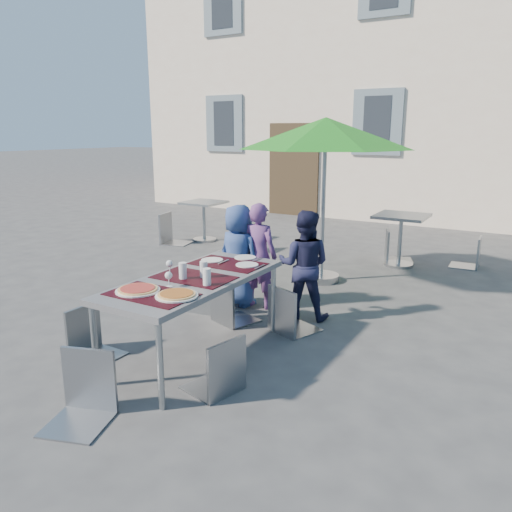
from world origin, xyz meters
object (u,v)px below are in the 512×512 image
Objects in this scene: bg_chair_l_0 at (170,210)px; bg_chair_l_1 at (395,227)px; chair_2 at (290,282)px; bg_chair_r_1 at (474,233)px; cafe_table_0 at (204,214)px; child_2 at (304,265)px; chair_0 at (204,267)px; child_1 at (259,256)px; chair_5 at (79,347)px; pizza_near_left at (138,290)px; chair_1 at (229,276)px; child_0 at (239,256)px; chair_3 at (88,303)px; patio_umbrella at (326,135)px; bg_chair_r_0 at (238,219)px; cafe_table_1 at (401,230)px; chair_4 at (218,332)px; dining_table at (194,283)px; pizza_near_right at (177,295)px.

bg_chair_l_1 is at bearing 12.11° from bg_chair_l_0.
chair_2 is 3.87m from bg_chair_r_1.
cafe_table_0 is (-3.38, 3.15, -0.04)m from chair_2.
chair_0 is (-1.04, -0.41, -0.07)m from child_2.
child_1 is 2.68m from chair_5.
chair_5 reaches higher than pizza_near_left.
chair_1 is 0.96× the size of bg_chair_l_1.
chair_1 reaches higher than cafe_table_0.
bg_chair_l_0 is at bearing -44.86° from child_2.
child_0 is 1.28× the size of bg_chair_l_1.
cafe_table_0 is (-2.05, 4.56, 0.01)m from chair_3.
patio_umbrella is at bearing 86.76° from pizza_near_left.
bg_chair_l_0 is (-2.87, 2.19, 0.03)m from child_0.
patio_umbrella is at bearing 88.42° from chair_5.
pizza_near_left is 0.38× the size of bg_chair_l_1.
child_0 is at bearing 112.77° from chair_1.
bg_chair_r_0 reaches higher than pizza_near_left.
child_1 is 2.04m from chair_3.
cafe_table_1 is 0.85× the size of bg_chair_l_1.
bg_chair_l_1 is (0.02, 4.86, 0.04)m from chair_4.
patio_umbrella is 2.86m from bg_chair_r_1.
chair_0 is at bearing -113.74° from cafe_table_1.
chair_1 reaches higher than pizza_near_left.
chair_4 is 1.02m from chair_5.
chair_4 is at bearing -38.07° from dining_table.
chair_5 is (0.10, -2.68, -0.07)m from child_1.
chair_1 is 0.92× the size of bg_chair_r_0.
bg_chair_l_0 is (-3.28, 3.58, -0.07)m from dining_table.
patio_umbrella reaches higher than child_0.
cafe_table_1 is at bearing 81.19° from chair_5.
child_2 reaches higher than cafe_table_0.
chair_0 reaches higher than pizza_near_right.
chair_5 reaches higher than pizza_near_right.
cafe_table_0 is 3.50m from bg_chair_l_1.
bg_chair_r_1 is at bearing -114.02° from child_0.
cafe_table_0 is 0.82× the size of bg_chair_r_1.
child_2 is 1.28× the size of chair_5.
bg_chair_l_1 is 1.04× the size of bg_chair_r_1.
pizza_near_left is at bearing -59.34° from cafe_table_0.
child_1 is at bearing -104.32° from bg_chair_l_1.
child_1 is 0.60m from child_2.
chair_2 is 2.39m from patio_umbrella.
chair_3 is (-0.43, -1.87, -0.10)m from child_0.
chair_5 is (-0.56, -2.16, 0.01)m from chair_2.
chair_4 is at bearing -92.45° from cafe_table_1.
dining_table is at bearing 75.42° from pizza_near_left.
chair_1 is at bearing 106.41° from pizza_near_right.
child_0 is at bearing -108.41° from bg_chair_l_1.
bg_chair_r_0 is at bearing -47.40° from child_0.
bg_chair_r_1 is (1.14, 0.18, -0.02)m from bg_chair_l_1.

